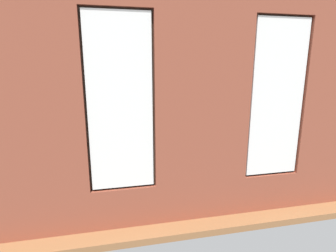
{
  "coord_description": "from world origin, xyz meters",
  "views": [
    {
      "loc": [
        1.21,
        5.79,
        2.2
      ],
      "look_at": [
        0.04,
        0.4,
        0.92
      ],
      "focal_mm": 28.0,
      "sensor_mm": 36.0,
      "label": 1
    }
  ],
  "objects": [
    {
      "name": "cup_ceramic",
      "position": [
        0.32,
        0.14,
        0.48
      ],
      "size": [
        0.08,
        0.08,
        0.1
      ],
      "primitive_type": "cylinder",
      "color": "silver",
      "rests_on": "coffee_table"
    },
    {
      "name": "tv_flatscreen",
      "position": [
        2.69,
        0.36,
        0.91
      ],
      "size": [
        1.11,
        0.2,
        0.73
      ],
      "color": "black",
      "rests_on": "media_console"
    },
    {
      "name": "white_wall_right",
      "position": [
        2.99,
        0.2,
        1.68
      ],
      "size": [
        0.1,
        4.64,
        3.37
      ],
      "primitive_type": "cube",
      "color": "white",
      "rests_on": "ground_plane"
    },
    {
      "name": "potted_plant_foreground_right",
      "position": [
        2.39,
        -1.77,
        0.61
      ],
      "size": [
        0.59,
        0.59,
        0.98
      ],
      "color": "beige",
      "rests_on": "ground_plane"
    },
    {
      "name": "candle_jar",
      "position": [
        0.57,
        0.35,
        0.5
      ],
      "size": [
        0.08,
        0.08,
        0.12
      ],
      "primitive_type": "cylinder",
      "color": "#B7333D",
      "rests_on": "coffee_table"
    },
    {
      "name": "remote_gray",
      "position": [
        0.15,
        0.24,
        0.45
      ],
      "size": [
        0.07,
        0.17,
        0.02
      ],
      "primitive_type": "cube",
      "rotation": [
        0.0,
        0.0,
        3.26
      ],
      "color": "#59595B",
      "rests_on": "coffee_table"
    },
    {
      "name": "potted_plant_mid_room_small",
      "position": [
        -0.47,
        -1.15,
        0.42
      ],
      "size": [
        0.43,
        0.43,
        0.65
      ],
      "color": "gray",
      "rests_on": "ground_plane"
    },
    {
      "name": "brick_wall_with_windows",
      "position": [
        0.0,
        2.44,
        1.66
      ],
      "size": [
        6.07,
        0.3,
        3.37
      ],
      "color": "brown",
      "rests_on": "ground_plane"
    },
    {
      "name": "table_plant_small",
      "position": [
        0.04,
        0.35,
        0.59
      ],
      "size": [
        0.19,
        0.19,
        0.29
      ],
      "color": "gray",
      "rests_on": "coffee_table"
    },
    {
      "name": "potted_plant_near_tv",
      "position": [
        2.14,
        1.39,
        0.63
      ],
      "size": [
        0.93,
        0.79,
        1.17
      ],
      "color": "gray",
      "rests_on": "ground_plane"
    },
    {
      "name": "couch_by_window",
      "position": [
        0.67,
        1.79,
        0.33
      ],
      "size": [
        2.04,
        0.87,
        0.8
      ],
      "color": "black",
      "rests_on": "ground_plane"
    },
    {
      "name": "couch_left",
      "position": [
        -2.34,
        0.38,
        0.33
      ],
      "size": [
        1.0,
        1.77,
        0.8
      ],
      "rotation": [
        0.0,
        0.0,
        1.65
      ],
      "color": "black",
      "rests_on": "ground_plane"
    },
    {
      "name": "potted_plant_corner_far_left",
      "position": [
        -2.49,
        1.88,
        0.6
      ],
      "size": [
        0.82,
        1.02,
        1.26
      ],
      "color": "gray",
      "rests_on": "ground_plane"
    },
    {
      "name": "media_console",
      "position": [
        2.69,
        0.37,
        0.27
      ],
      "size": [
        1.16,
        0.42,
        0.54
      ],
      "primitive_type": "cube",
      "color": "black",
      "rests_on": "ground_plane"
    },
    {
      "name": "ground_plane",
      "position": [
        0.0,
        0.0,
        -0.05
      ],
      "size": [
        6.67,
        5.64,
        0.1
      ],
      "primitive_type": "cube",
      "color": "#99663D"
    },
    {
      "name": "coffee_table",
      "position": [
        0.15,
        0.24,
        0.38
      ],
      "size": [
        1.42,
        0.74,
        0.44
      ],
      "color": "#A87547",
      "rests_on": "ground_plane"
    },
    {
      "name": "potted_plant_between_couches",
      "position": [
        -0.81,
        1.74,
        0.56
      ],
      "size": [
        0.96,
        0.81,
        1.16
      ],
      "color": "beige",
      "rests_on": "ground_plane"
    },
    {
      "name": "papasan_chair",
      "position": [
        0.57,
        -1.45,
        0.43
      ],
      "size": [
        1.04,
        1.04,
        0.67
      ],
      "color": "olive",
      "rests_on": "ground_plane"
    },
    {
      "name": "potted_plant_by_left_couch",
      "position": [
        -1.94,
        -0.92,
        0.5
      ],
      "size": [
        0.41,
        0.41,
        0.73
      ],
      "color": "brown",
      "rests_on": "ground_plane"
    },
    {
      "name": "potted_plant_corner_near_left",
      "position": [
        -2.49,
        -1.82,
        0.41
      ],
      "size": [
        0.42,
        0.42,
        0.67
      ],
      "color": "brown",
      "rests_on": "ground_plane"
    }
  ]
}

